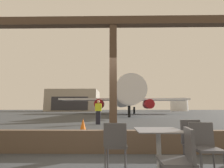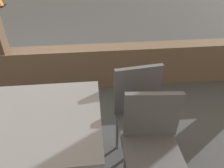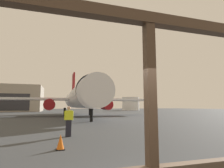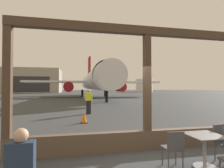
# 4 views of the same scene
# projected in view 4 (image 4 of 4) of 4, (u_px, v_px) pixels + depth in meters

# --- Properties ---
(ground_plane) EXTENTS (220.00, 220.00, 0.00)m
(ground_plane) POSITION_uv_depth(u_px,v_px,m) (83.00, 95.00, 44.54)
(ground_plane) COLOR #383A3D
(window_frame) EXTENTS (7.96, 0.24, 3.72)m
(window_frame) POSITION_uv_depth(u_px,v_px,m) (147.00, 104.00, 5.46)
(window_frame) COLOR brown
(window_frame) RESTS_ON ground
(dining_table) EXTENTS (0.78, 0.78, 0.76)m
(dining_table) POSITION_uv_depth(u_px,v_px,m) (205.00, 149.00, 4.17)
(dining_table) COLOR slate
(dining_table) RESTS_ON ground
(cafe_chair_aisle_left) EXTENTS (0.43, 0.43, 0.91)m
(cafe_chair_aisle_left) POSITION_uv_depth(u_px,v_px,m) (223.00, 140.00, 4.56)
(cafe_chair_aisle_left) COLOR #4C4C51
(cafe_chair_aisle_left) RESTS_ON ground
(cafe_chair_aisle_right) EXTENTS (0.42, 0.42, 0.87)m
(cafe_chair_aisle_right) POSITION_uv_depth(u_px,v_px,m) (174.00, 146.00, 4.10)
(cafe_chair_aisle_right) COLOR #4C4C51
(cafe_chair_aisle_right) RESTS_ON ground
(seated_passenger) EXTENTS (0.40, 0.46, 1.24)m
(seated_passenger) POSITION_uv_depth(u_px,v_px,m) (21.00, 164.00, 2.79)
(seated_passenger) COLOR black
(seated_passenger) RESTS_ON ground
(airplane) EXTENTS (26.99, 32.50, 10.23)m
(airplane) POSITION_uv_depth(u_px,v_px,m) (95.00, 80.00, 35.26)
(airplane) COLOR silver
(airplane) RESTS_ON ground
(ground_crew_worker) EXTENTS (0.51, 0.32, 1.74)m
(ground_crew_worker) POSITION_uv_depth(u_px,v_px,m) (89.00, 101.00, 12.76)
(ground_crew_worker) COLOR black
(ground_crew_worker) RESTS_ON ground
(traffic_cone) EXTENTS (0.36, 0.36, 0.60)m
(traffic_cone) POSITION_uv_depth(u_px,v_px,m) (84.00, 117.00, 9.51)
(traffic_cone) COLOR orange
(traffic_cone) RESTS_ON ground
(distant_hangar) EXTENTS (20.82, 16.11, 9.00)m
(distant_hangar) POSITION_uv_depth(u_px,v_px,m) (33.00, 81.00, 69.28)
(distant_hangar) COLOR #9E9384
(distant_hangar) RESTS_ON ground
(fuel_storage_tank) EXTENTS (7.81, 7.81, 5.99)m
(fuel_storage_tank) POSITION_uv_depth(u_px,v_px,m) (144.00, 86.00, 84.78)
(fuel_storage_tank) COLOR white
(fuel_storage_tank) RESTS_ON ground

